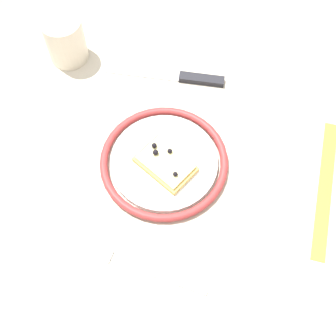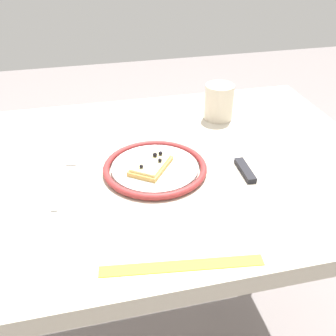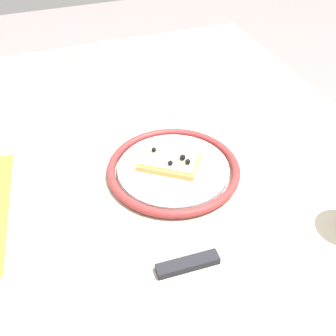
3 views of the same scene
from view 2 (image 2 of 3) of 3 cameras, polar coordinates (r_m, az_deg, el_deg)
The scene contains 7 objects.
dining_table at distance 0.97m, azimuth -3.36°, elevation -3.78°, with size 1.11×0.74×0.75m.
plate at distance 0.89m, azimuth -1.86°, elevation 0.00°, with size 0.23×0.23×0.02m.
pizza_slice_near at distance 0.88m, azimuth -2.45°, elevation 0.46°, with size 0.11×0.12×0.03m.
knife at distance 0.93m, azimuth 10.19°, elevation 0.71°, with size 0.03×0.24×0.01m.
fork at distance 0.89m, azimuth -14.40°, elevation -1.75°, with size 0.06×0.20×0.00m.
cup at distance 1.12m, azimuth 7.24°, elevation 9.29°, with size 0.08×0.08×0.10m, color beige.
measuring_tape at distance 0.68m, azimuth 2.01°, elevation -13.71°, with size 0.27×0.02×0.00m, color yellow.
Camera 2 is at (-0.12, -0.77, 1.24)m, focal length 42.93 mm.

